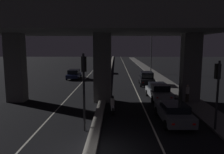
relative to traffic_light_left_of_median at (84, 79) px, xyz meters
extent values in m
cube|color=beige|center=(-3.04, 31.63, -3.38)|extent=(0.12, 126.00, 0.00)
cube|color=beige|center=(4.48, 31.63, -3.38)|extent=(0.12, 126.00, 0.00)
cube|color=gray|center=(0.72, 31.63, -3.22)|extent=(0.63, 126.00, 0.33)
cube|color=#5B5956|center=(9.34, 24.63, -3.30)|extent=(2.24, 126.00, 0.15)
cube|color=#5B5956|center=(-7.72, 7.45, -0.08)|extent=(1.67, 1.32, 6.60)
cube|color=#5B5956|center=(9.15, 7.45, -0.08)|extent=(1.67, 1.32, 6.60)
cube|color=#5B5956|center=(0.72, 7.45, -0.08)|extent=(1.67, 1.32, 6.60)
cube|color=#5B5956|center=(0.72, 7.45, 4.20)|extent=(22.11, 12.08, 1.95)
cube|color=#333335|center=(0.72, 7.45, 5.62)|extent=(22.11, 0.40, 0.90)
cylinder|color=black|center=(0.00, -0.10, -0.90)|extent=(0.14, 0.14, 4.96)
cube|color=black|center=(0.00, 0.08, 0.90)|extent=(0.30, 0.28, 0.95)
sphere|color=black|center=(0.00, 0.23, 1.20)|extent=(0.18, 0.18, 0.18)
sphere|color=yellow|center=(0.00, 0.23, 0.90)|extent=(0.18, 0.18, 0.18)
sphere|color=black|center=(0.00, 0.23, 0.60)|extent=(0.18, 0.18, 0.18)
cylinder|color=black|center=(8.32, -0.10, -1.12)|extent=(0.14, 0.14, 4.52)
cube|color=black|center=(8.32, 0.08, 0.46)|extent=(0.30, 0.28, 0.95)
sphere|color=black|center=(8.32, 0.23, 0.76)|extent=(0.18, 0.18, 0.18)
sphere|color=yellow|center=(8.32, 0.23, 0.46)|extent=(0.18, 0.18, 0.18)
sphere|color=black|center=(8.32, 0.23, 0.17)|extent=(0.18, 0.18, 0.18)
cylinder|color=#2D2D30|center=(9.01, 29.85, 0.57)|extent=(0.18, 0.18, 7.90)
cylinder|color=#2D2D30|center=(7.99, 29.85, 4.37)|extent=(2.03, 0.10, 0.10)
ellipsoid|color=#F2B759|center=(6.98, 29.85, 4.27)|extent=(0.56, 0.32, 0.24)
cube|color=#515459|center=(6.08, 1.56, -2.71)|extent=(1.88, 4.64, 0.66)
cube|color=black|center=(6.09, 1.33, -2.16)|extent=(1.62, 2.24, 0.44)
cylinder|color=black|center=(5.18, 3.07, -3.04)|extent=(0.21, 0.68, 0.68)
cylinder|color=black|center=(6.95, 3.10, -3.04)|extent=(0.21, 0.68, 0.68)
cylinder|color=black|center=(5.22, 0.03, -3.04)|extent=(0.21, 0.68, 0.68)
cylinder|color=black|center=(6.99, 0.05, -3.04)|extent=(0.21, 0.68, 0.68)
cube|color=red|center=(5.48, -0.76, -2.68)|extent=(0.18, 0.03, 0.11)
cube|color=red|center=(6.75, -0.74, -2.68)|extent=(0.18, 0.03, 0.11)
cube|color=gray|center=(6.37, 8.43, -2.71)|extent=(2.07, 4.66, 0.66)
cube|color=black|center=(6.37, 8.43, -2.08)|extent=(1.76, 2.82, 0.60)
cylinder|color=black|center=(5.39, 9.90, -3.04)|extent=(0.23, 0.68, 0.67)
cylinder|color=black|center=(7.22, 9.98, -3.04)|extent=(0.23, 0.68, 0.67)
cylinder|color=black|center=(5.53, 6.88, -3.04)|extent=(0.23, 0.68, 0.67)
cylinder|color=black|center=(7.35, 6.97, -3.04)|extent=(0.23, 0.68, 0.67)
cube|color=red|center=(5.83, 6.11, -2.68)|extent=(0.18, 0.04, 0.11)
cube|color=red|center=(7.13, 6.17, -2.68)|extent=(0.18, 0.04, 0.11)
cube|color=black|center=(6.29, 16.53, -2.70)|extent=(2.04, 4.66, 0.77)
cube|color=black|center=(6.29, 16.53, -1.92)|extent=(1.74, 2.82, 0.78)
cylinder|color=black|center=(5.46, 18.08, -3.09)|extent=(0.23, 0.60, 0.59)
cylinder|color=black|center=(7.26, 18.00, -3.09)|extent=(0.23, 0.60, 0.59)
cylinder|color=black|center=(5.32, 15.06, -3.09)|extent=(0.23, 0.60, 0.59)
cylinder|color=black|center=(7.12, 14.98, -3.09)|extent=(0.23, 0.60, 0.59)
cube|color=red|center=(5.54, 14.26, -2.66)|extent=(0.18, 0.04, 0.11)
cube|color=red|center=(6.83, 14.20, -2.66)|extent=(0.18, 0.04, 0.11)
cube|color=#141938|center=(-4.92, 22.20, -2.80)|extent=(1.90, 4.33, 0.57)
cube|color=black|center=(-4.92, 22.20, -2.18)|extent=(1.66, 2.60, 0.68)
cylinder|color=black|center=(-3.99, 20.78, -3.09)|extent=(0.20, 0.59, 0.59)
cylinder|color=black|center=(-5.82, 20.77, -3.09)|extent=(0.20, 0.59, 0.59)
cylinder|color=black|center=(-4.01, 23.63, -3.09)|extent=(0.20, 0.59, 0.59)
cylinder|color=black|center=(-5.84, 23.62, -3.09)|extent=(0.20, 0.59, 0.59)
cube|color=white|center=(-4.28, 24.37, -2.89)|extent=(0.18, 0.03, 0.11)
cube|color=white|center=(-5.58, 24.36, -2.89)|extent=(0.18, 0.03, 0.11)
cube|color=silver|center=(-1.14, 30.49, -2.72)|extent=(1.85, 4.60, 0.74)
cube|color=black|center=(-1.14, 30.49, -2.04)|extent=(1.61, 2.77, 0.62)
cylinder|color=black|center=(-0.25, 28.98, -3.09)|extent=(0.20, 0.59, 0.59)
cylinder|color=black|center=(-2.02, 28.97, -3.09)|extent=(0.20, 0.59, 0.59)
cylinder|color=black|center=(-0.27, 32.01, -3.09)|extent=(0.20, 0.59, 0.59)
cylinder|color=black|center=(-2.04, 32.00, -3.09)|extent=(0.20, 0.59, 0.59)
cube|color=white|center=(-0.53, 32.80, -2.83)|extent=(0.18, 0.03, 0.11)
cube|color=white|center=(-1.80, 32.79, -2.83)|extent=(0.18, 0.03, 0.11)
cylinder|color=black|center=(1.70, 4.18, -3.08)|extent=(0.12, 0.61, 0.61)
cylinder|color=black|center=(1.78, 2.95, -3.08)|extent=(0.14, 0.61, 0.61)
cube|color=silver|center=(1.74, 3.56, -2.86)|extent=(0.30, 0.95, 0.32)
cylinder|color=beige|center=(1.74, 3.56, -2.42)|extent=(0.34, 0.34, 0.56)
sphere|color=black|center=(1.74, 3.56, -2.02)|extent=(0.24, 0.24, 0.24)
cube|color=red|center=(1.78, 2.90, -2.86)|extent=(0.08, 0.03, 0.08)
cylinder|color=#2D261E|center=(8.76, 6.84, -2.83)|extent=(0.32, 0.32, 0.79)
cylinder|color=beige|center=(8.76, 6.84, -2.11)|extent=(0.37, 0.37, 0.66)
sphere|color=tan|center=(8.76, 6.84, -1.68)|extent=(0.21, 0.21, 0.21)
camera|label=1|loc=(1.98, -13.48, 2.03)|focal=35.00mm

